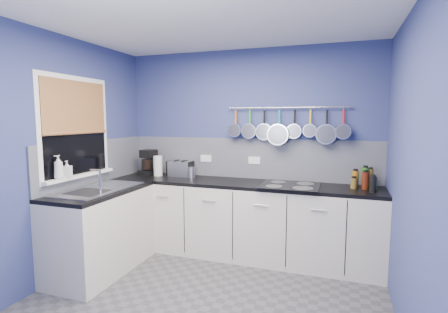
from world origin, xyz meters
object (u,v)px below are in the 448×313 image
Objects in this scene: coffee_maker at (148,162)px; toaster at (180,169)px; paper_towel at (158,166)px; soap_bottle_b at (67,169)px; hob at (290,185)px; canister at (191,172)px; soap_bottle_a at (58,167)px.

coffee_maker is 0.47m from toaster.
toaster is at bearing 15.19° from paper_towel.
paper_towel is (0.39, 1.16, -0.10)m from soap_bottle_b.
paper_towel reaches higher than toaster.
soap_bottle_b reaches higher than toaster.
toaster is at bearing 172.40° from hob.
toaster is 0.20m from canister.
soap_bottle_a reaches higher than soap_bottle_b.
soap_bottle_a reaches higher than hob.
soap_bottle_a is 1.33m from coffee_maker.
soap_bottle_b is 1.41m from toaster.
paper_towel is 1.91× the size of canister.
toaster reaches higher than canister.
soap_bottle_b reaches higher than hob.
soap_bottle_a is 1.33m from paper_towel.
coffee_maker reaches higher than hob.
hob is at bearing -7.03° from toaster.
paper_towel is 0.79× the size of coffee_maker.
coffee_maker reaches higher than soap_bottle_b.
soap_bottle_b is at bearing -108.51° from paper_towel.
soap_bottle_b is at bearing 90.00° from soap_bottle_a.
toaster is at bearing 63.43° from soap_bottle_a.
soap_bottle_a is at bearing -115.99° from toaster.
soap_bottle_a is 1.39× the size of soap_bottle_b.
soap_bottle_b is at bearing -126.41° from canister.
soap_bottle_b is 0.27× the size of hob.
coffee_maker reaches higher than canister.
toaster is (0.46, 0.03, -0.07)m from coffee_maker.
paper_towel is 0.48m from canister.
soap_bottle_a is at bearing -124.01° from canister.
toaster is at bearing 8.69° from coffee_maker.
soap_bottle_a is 0.72× the size of coffee_maker.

